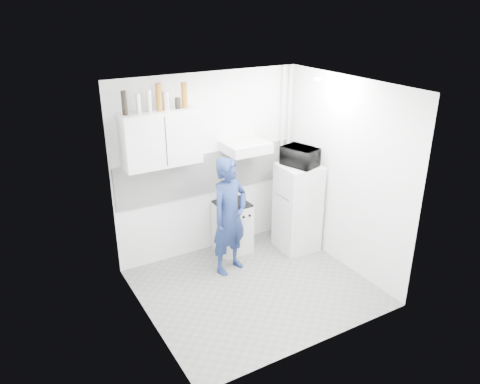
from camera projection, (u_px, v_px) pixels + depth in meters
floor at (254, 287)px, 6.09m from camera, size 2.80×2.80×0.00m
ceiling at (257, 86)px, 5.09m from camera, size 2.80×2.80×0.00m
wall_back at (209, 166)px, 6.59m from camera, size 2.80×0.00×2.80m
wall_left at (143, 222)px, 4.94m from camera, size 0.00×2.60×2.60m
wall_right at (345, 175)px, 6.24m from camera, size 0.00×2.60×2.60m
person at (230, 216)px, 6.20m from camera, size 0.68×0.55×1.62m
stove at (232, 228)px, 6.85m from camera, size 0.46×0.46×0.74m
fridge at (298, 208)px, 6.83m from camera, size 0.57×0.57×1.31m
stove_top at (232, 204)px, 6.70m from camera, size 0.45×0.45×0.03m
saucepan at (230, 200)px, 6.68m from camera, size 0.16×0.16×0.09m
microwave at (300, 156)px, 6.52m from camera, size 0.56×0.45×0.27m
bottle_a at (124, 103)px, 5.50m from camera, size 0.07×0.07×0.29m
bottle_b at (138, 104)px, 5.59m from camera, size 0.06×0.06×0.24m
bottle_c at (149, 101)px, 5.65m from camera, size 0.07×0.07×0.27m
bottle_d at (159, 97)px, 5.69m from camera, size 0.08×0.08×0.34m
canister_a at (166, 101)px, 5.75m from camera, size 0.09×0.09×0.23m
canister_b at (178, 103)px, 5.84m from camera, size 0.07×0.07×0.14m
bottle_e at (184, 95)px, 5.85m from camera, size 0.08×0.08×0.32m
upper_cabinet at (161, 138)px, 5.89m from camera, size 1.00×0.35×0.70m
range_hood at (246, 147)px, 6.49m from camera, size 0.60×0.50×0.14m
backsplash at (210, 173)px, 6.61m from camera, size 2.74×0.03×0.60m
pipe_a at (288, 153)px, 7.12m from camera, size 0.05×0.05×2.60m
pipe_b at (281, 154)px, 7.07m from camera, size 0.04×0.04×2.60m
ceiling_spot_fixture at (318, 79)px, 5.72m from camera, size 0.10×0.10×0.02m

